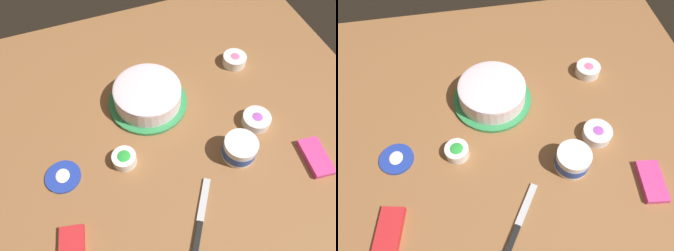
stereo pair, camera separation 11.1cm
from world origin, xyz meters
TOP-DOWN VIEW (x-y plane):
  - ground_plane at (0.00, 0.00)m, footprint 1.54×1.54m
  - frosted_cake at (-0.22, -0.04)m, footprint 0.29×0.29m
  - frosting_tub at (0.09, 0.17)m, footprint 0.11×0.11m
  - frosting_tub_lid at (-0.03, -0.39)m, footprint 0.11×0.11m
  - spreading_knife at (0.26, -0.04)m, footprint 0.21×0.15m
  - sprinkle_bowl_pink at (-0.29, 0.35)m, footprint 0.09×0.09m
  - sprinkle_bowl_rainbow at (0.00, 0.29)m, footprint 0.10×0.10m
  - sprinkle_bowl_green at (-0.01, -0.19)m, footprint 0.08×0.08m
  - candy_box_lower at (0.21, -0.41)m, footprint 0.15×0.09m
  - candy_box_upper at (0.20, 0.41)m, footprint 0.15×0.09m

SIDE VIEW (x-z plane):
  - ground_plane at x=0.00m, z-range 0.00..0.00m
  - spreading_knife at x=0.26m, z-range 0.00..0.01m
  - frosting_tub_lid at x=-0.03m, z-range 0.00..0.01m
  - candy_box_upper at x=0.20m, z-range 0.00..0.02m
  - candy_box_lower at x=0.21m, z-range 0.00..0.02m
  - sprinkle_bowl_rainbow at x=0.00m, z-range 0.00..0.04m
  - sprinkle_bowl_pink at x=-0.29m, z-range 0.00..0.04m
  - sprinkle_bowl_green at x=-0.01m, z-range 0.00..0.04m
  - frosting_tub at x=0.09m, z-range 0.00..0.08m
  - frosted_cake at x=-0.22m, z-range 0.00..0.09m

